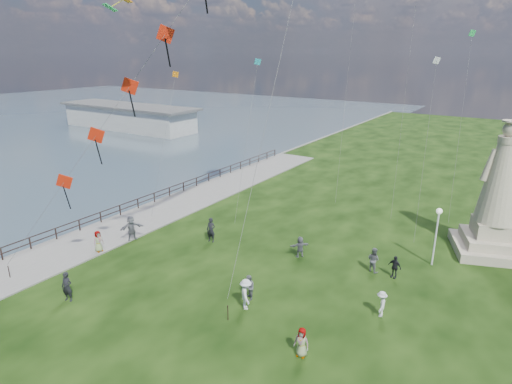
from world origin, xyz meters
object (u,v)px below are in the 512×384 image
Objects in this scene: person_1 at (249,288)px; person_7 at (373,260)px; pier_pavilion at (128,117)px; person_4 at (302,342)px; person_6 at (211,230)px; person_9 at (395,267)px; lamppost at (437,225)px; person_5 at (132,229)px; statue at (497,206)px; person_0 at (67,287)px; person_10 at (98,243)px; person_8 at (381,304)px; person_11 at (300,247)px; person_2 at (246,294)px.

person_1 is 8.59m from person_7.
person_4 is (57.03, -39.36, -1.10)m from pier_pavilion.
person_9 is at bearing -0.91° from person_6.
person_5 is (-19.69, -8.31, -1.96)m from lamppost.
statue is 20.04m from person_6.
lamppost is 2.26× the size of person_0.
person_6 reaches higher than person_5.
person_10 is (-18.44, -7.88, 0.03)m from person_9.
person_8 is (2.09, 5.16, -0.01)m from person_4.
person_4 is 0.99× the size of person_11.
person_5 reaches higher than person_4.
person_2 is at bearing -124.31° from lamppost.
person_4 is at bearing 107.26° from person_7.
person_10 is at bearing 169.09° from person_4.
person_7 is at bearing -27.40° from pier_pavilion.
person_4 is 9.79m from person_9.
statue is 13.72m from person_11.
person_6 reaches higher than person_11.
statue is 5.03× the size of person_5.
person_1 is (52.30, -36.72, -1.09)m from pier_pavilion.
person_6 is at bearing -160.38° from lamppost.
person_10 is (-20.08, -10.98, -2.12)m from lamppost.
person_5 is 0.99× the size of person_6.
person_7 is 1.11× the size of person_9.
person_2 reaches higher than person_9.
person_4 is (13.27, 3.11, -0.15)m from person_0.
person_1 is 0.91× the size of person_7.
statue is 12.71m from person_8.
person_11 is (-10.86, -7.91, -2.78)m from statue.
person_5 is 1.25× the size of person_9.
person_11 is (52.24, -30.36, -1.09)m from pier_pavilion.
person_1 is 11.96m from person_5.
person_4 is 17.14m from person_5.
person_9 is at bearing -62.82° from person_10.
person_9 is 0.99× the size of person_11.
person_7 is 1.38m from person_9.
person_11 is at bearing -55.31° from person_10.
pier_pavilion is at bearing 50.91° from person_10.
person_1 is (-7.87, -10.14, -2.14)m from lamppost.
pier_pavilion is 20.26× the size of person_4.
person_0 is 10.17m from person_2.
person_4 is at bearing -33.12° from person_8.
pier_pavilion reaches higher than person_5.
person_10 is at bearing 109.13° from person_0.
person_6 is at bearing 141.76° from person_4.
person_7 is (4.48, 7.94, -0.06)m from person_2.
person_7 is at bearing -167.60° from person_8.
person_6 is at bearing -32.82° from person_5.
person_0 is at bearing -171.64° from person_4.
lamppost reaches higher than person_10.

